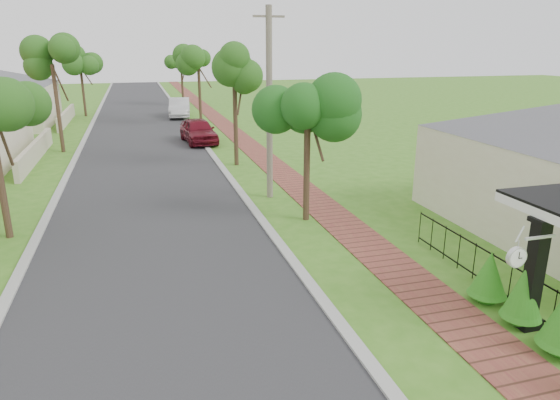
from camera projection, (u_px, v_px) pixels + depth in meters
name	position (u px, v px, depth m)	size (l,w,h in m)	color
ground	(315.00, 333.00, 10.64)	(160.00, 160.00, 0.00)	#3B751C
road	(145.00, 154.00, 28.21)	(7.00, 120.00, 0.02)	#28282B
kerb_right	(209.00, 151.00, 29.18)	(0.30, 120.00, 0.10)	#9E9E99
kerb_left	(76.00, 158.00, 27.25)	(0.30, 120.00, 0.10)	#9E9E99
sidewalk	(252.00, 148.00, 29.86)	(1.50, 120.00, 0.03)	brown
porch_post	(533.00, 280.00, 10.60)	(0.48, 0.48, 2.52)	black
picket_fence	(510.00, 282.00, 11.78)	(0.03, 8.02, 1.00)	black
street_trees	(138.00, 67.00, 33.19)	(10.70, 37.65, 5.89)	#382619
hedge_row	(558.00, 313.00, 9.88)	(0.84, 4.61, 2.24)	#136013
parked_car_red	(198.00, 131.00, 31.30)	(1.80, 4.48, 1.53)	maroon
parked_car_white	(180.00, 108.00, 42.65)	(1.69, 4.84, 1.60)	silver
near_tree	(308.00, 110.00, 16.51)	(1.89, 1.89, 4.84)	#382619
utility_pole	(269.00, 105.00, 19.17)	(1.20, 0.24, 7.31)	#776B5D
station_clock	(518.00, 256.00, 9.76)	(1.06, 0.13, 0.60)	silver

